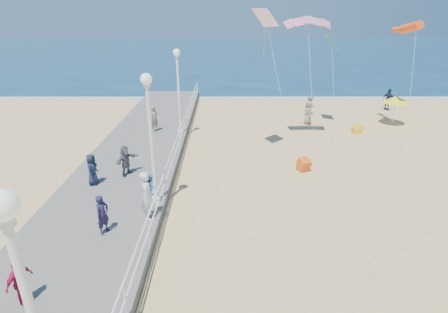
{
  "coord_description": "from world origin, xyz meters",
  "views": [
    {
      "loc": [
        -2.53,
        -12.86,
        7.78
      ],
      "look_at": [
        -2.5,
        2.0,
        1.6
      ],
      "focal_mm": 28.0,
      "sensor_mm": 36.0,
      "label": 1
    }
  ],
  "objects_px": {
    "lamp_post_mid": "(150,127)",
    "box_kite": "(304,166)",
    "spectator_6": "(155,119)",
    "beach_umbrella": "(396,99)",
    "lamp_post_far": "(178,83)",
    "beach_walker_c": "(308,113)",
    "spectator_4": "(92,169)",
    "beach_walker_b": "(388,100)",
    "beach_chair_right": "(358,128)",
    "beach_chair_left": "(357,131)",
    "spectator_3": "(20,282)",
    "spectator_5": "(126,160)",
    "spectator_0": "(103,214)",
    "toddler_held": "(151,186)",
    "woman_holding_toddler": "(147,195)",
    "beach_walker_a": "(310,106)"
  },
  "relations": [
    {
      "from": "spectator_6",
      "to": "beach_walker_a",
      "type": "height_order",
      "value": "spectator_6"
    },
    {
      "from": "spectator_0",
      "to": "spectator_5",
      "type": "bearing_deg",
      "value": 29.95
    },
    {
      "from": "spectator_0",
      "to": "beach_walker_b",
      "type": "bearing_deg",
      "value": -20.01
    },
    {
      "from": "spectator_0",
      "to": "beach_walker_b",
      "type": "xyz_separation_m",
      "value": [
        18.23,
        18.42,
        -0.24
      ]
    },
    {
      "from": "lamp_post_mid",
      "to": "toddler_held",
      "type": "bearing_deg",
      "value": -84.87
    },
    {
      "from": "lamp_post_far",
      "to": "spectator_4",
      "type": "bearing_deg",
      "value": -113.1
    },
    {
      "from": "spectator_4",
      "to": "beach_walker_b",
      "type": "xyz_separation_m",
      "value": [
        19.94,
        14.59,
        -0.23
      ]
    },
    {
      "from": "beach_walker_c",
      "to": "beach_chair_left",
      "type": "distance_m",
      "value": 3.66
    },
    {
      "from": "spectator_3",
      "to": "beach_walker_a",
      "type": "bearing_deg",
      "value": -12.2
    },
    {
      "from": "lamp_post_far",
      "to": "beach_walker_c",
      "type": "distance_m",
      "value": 10.0
    },
    {
      "from": "toddler_held",
      "to": "beach_chair_right",
      "type": "distance_m",
      "value": 17.04
    },
    {
      "from": "woman_holding_toddler",
      "to": "spectator_0",
      "type": "relative_size",
      "value": 1.3
    },
    {
      "from": "lamp_post_mid",
      "to": "box_kite",
      "type": "relative_size",
      "value": 8.87
    },
    {
      "from": "toddler_held",
      "to": "spectator_4",
      "type": "height_order",
      "value": "toddler_held"
    },
    {
      "from": "spectator_3",
      "to": "box_kite",
      "type": "distance_m",
      "value": 13.51
    },
    {
      "from": "box_kite",
      "to": "beach_chair_left",
      "type": "xyz_separation_m",
      "value": [
        4.97,
        6.15,
        -0.1
      ]
    },
    {
      "from": "lamp_post_mid",
      "to": "spectator_3",
      "type": "distance_m",
      "value": 6.64
    },
    {
      "from": "beach_walker_c",
      "to": "lamp_post_mid",
      "type": "bearing_deg",
      "value": -48.23
    },
    {
      "from": "beach_walker_b",
      "to": "beach_chair_left",
      "type": "xyz_separation_m",
      "value": [
        -4.77,
        -6.15,
        -0.71
      ]
    },
    {
      "from": "lamp_post_far",
      "to": "box_kite",
      "type": "relative_size",
      "value": 8.87
    },
    {
      "from": "lamp_post_far",
      "to": "spectator_0",
      "type": "xyz_separation_m",
      "value": [
        -1.46,
        -11.24,
        -2.52
      ]
    },
    {
      "from": "beach_walker_b",
      "to": "beach_umbrella",
      "type": "bearing_deg",
      "value": 124.88
    },
    {
      "from": "beach_chair_right",
      "to": "lamp_post_mid",
      "type": "bearing_deg",
      "value": -139.32
    },
    {
      "from": "lamp_post_mid",
      "to": "spectator_4",
      "type": "xyz_separation_m",
      "value": [
        -3.16,
        1.59,
        -2.52
      ]
    },
    {
      "from": "spectator_3",
      "to": "beach_walker_b",
      "type": "relative_size",
      "value": 0.78
    },
    {
      "from": "lamp_post_far",
      "to": "spectator_4",
      "type": "distance_m",
      "value": 8.45
    },
    {
      "from": "lamp_post_mid",
      "to": "lamp_post_far",
      "type": "distance_m",
      "value": 9.0
    },
    {
      "from": "beach_walker_b",
      "to": "spectator_5",
      "type": "bearing_deg",
      "value": 89.66
    },
    {
      "from": "spectator_0",
      "to": "spectator_4",
      "type": "relative_size",
      "value": 1.0
    },
    {
      "from": "toddler_held",
      "to": "beach_walker_b",
      "type": "xyz_separation_m",
      "value": [
        16.68,
        17.29,
        -0.79
      ]
    },
    {
      "from": "lamp_post_far",
      "to": "spectator_6",
      "type": "xyz_separation_m",
      "value": [
        -1.71,
        0.3,
        -2.41
      ]
    },
    {
      "from": "beach_walker_a",
      "to": "beach_umbrella",
      "type": "bearing_deg",
      "value": -69.8
    },
    {
      "from": "woman_holding_toddler",
      "to": "spectator_4",
      "type": "xyz_separation_m",
      "value": [
        -3.11,
        2.85,
        -0.23
      ]
    },
    {
      "from": "spectator_6",
      "to": "beach_chair_right",
      "type": "distance_m",
      "value": 14.17
    },
    {
      "from": "lamp_post_far",
      "to": "spectator_3",
      "type": "bearing_deg",
      "value": -100.21
    },
    {
      "from": "lamp_post_far",
      "to": "spectator_3",
      "type": "xyz_separation_m",
      "value": [
        -2.62,
        -14.54,
        -2.56
      ]
    },
    {
      "from": "beach_walker_c",
      "to": "box_kite",
      "type": "xyz_separation_m",
      "value": [
        -2.05,
        -8.24,
        -0.59
      ]
    },
    {
      "from": "spectator_0",
      "to": "spectator_6",
      "type": "height_order",
      "value": "spectator_6"
    },
    {
      "from": "beach_chair_right",
      "to": "lamp_post_far",
      "type": "bearing_deg",
      "value": -172.52
    },
    {
      "from": "beach_walker_b",
      "to": "beach_chair_left",
      "type": "distance_m",
      "value": 7.81
    },
    {
      "from": "lamp_post_far",
      "to": "box_kite",
      "type": "distance_m",
      "value": 9.33
    },
    {
      "from": "spectator_0",
      "to": "spectator_4",
      "type": "bearing_deg",
      "value": 48.71
    },
    {
      "from": "box_kite",
      "to": "beach_umbrella",
      "type": "bearing_deg",
      "value": 19.48
    },
    {
      "from": "beach_umbrella",
      "to": "beach_chair_left",
      "type": "height_order",
      "value": "beach_umbrella"
    },
    {
      "from": "woman_holding_toddler",
      "to": "lamp_post_mid",
      "type": "bearing_deg",
      "value": -5.2
    },
    {
      "from": "spectator_0",
      "to": "lamp_post_mid",
      "type": "bearing_deg",
      "value": -8.27
    },
    {
      "from": "beach_chair_left",
      "to": "spectator_5",
      "type": "bearing_deg",
      "value": -152.05
    },
    {
      "from": "spectator_6",
      "to": "beach_umbrella",
      "type": "bearing_deg",
      "value": -47.16
    },
    {
      "from": "woman_holding_toddler",
      "to": "spectator_6",
      "type": "distance_m",
      "value": 10.69
    },
    {
      "from": "beach_chair_right",
      "to": "box_kite",
      "type": "bearing_deg",
      "value": -128.25
    }
  ]
}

